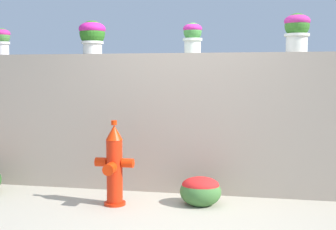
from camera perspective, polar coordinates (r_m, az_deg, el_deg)
ground_plane at (r=4.48m, az=0.29°, el=-13.41°), size 24.00×24.00×0.00m
stone_wall at (r=5.42m, az=2.59°, el=-1.03°), size 5.65×0.31×1.69m
potted_plant_0 at (r=6.25m, az=-20.59°, el=9.15°), size 0.22×0.22×0.35m
potted_plant_1 at (r=5.69m, az=-9.71°, el=10.18°), size 0.33×0.33×0.42m
potted_plant_2 at (r=5.40m, az=3.18°, el=10.18°), size 0.23×0.23×0.37m
potted_plant_3 at (r=5.42m, az=16.25°, el=10.54°), size 0.30×0.30×0.45m
fire_hydrant at (r=4.91m, az=-6.93°, el=-6.57°), size 0.43×0.35×0.94m
flower_bush_right at (r=4.96m, az=4.20°, el=-9.56°), size 0.46×0.41×0.33m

